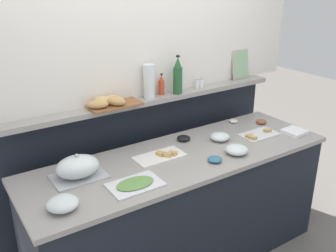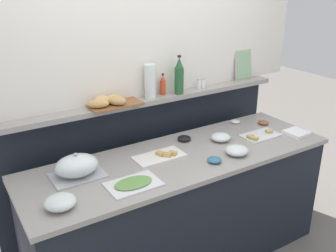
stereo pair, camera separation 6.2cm
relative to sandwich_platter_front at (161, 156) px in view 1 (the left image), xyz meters
name	(u,v)px [view 1 (the left image)]	position (x,y,z in m)	size (l,w,h in m)	color
ground_plane	(144,220)	(0.14, 0.53, -0.94)	(12.00, 12.00, 0.00)	slate
buffet_counter	(181,209)	(0.14, -0.07, -0.47)	(2.34, 0.75, 0.93)	black
back_ledge_unit	(145,161)	(0.14, 0.48, -0.28)	(2.50, 0.22, 1.24)	black
upper_wall_panel	(139,8)	(0.14, 0.51, 0.99)	(3.10, 0.08, 1.36)	white
sandwich_platter_front	(161,156)	(0.00, 0.00, 0.00)	(0.37, 0.19, 0.04)	white
sandwich_platter_rear	(259,134)	(0.88, -0.11, 0.00)	(0.32, 0.19, 0.04)	silver
cold_cuts_platter	(135,184)	(-0.35, -0.25, 0.00)	(0.34, 0.22, 0.02)	silver
serving_cloche	(78,167)	(-0.61, 0.04, 0.06)	(0.34, 0.24, 0.17)	#B7BABF
glass_bowl_large	(220,137)	(0.55, 0.00, 0.02)	(0.16, 0.16, 0.06)	silver
glass_bowl_medium	(63,204)	(-0.81, -0.25, 0.02)	(0.18, 0.18, 0.07)	silver
glass_bowl_small	(236,150)	(0.49, -0.26, 0.02)	(0.17, 0.17, 0.07)	silver
condiment_bowl_cream	(233,121)	(0.91, 0.22, 0.01)	(0.08, 0.08, 0.03)	silver
condiment_bowl_teal	(261,122)	(1.10, 0.07, 0.01)	(0.09, 0.09, 0.03)	brown
condiment_bowl_dark	(215,159)	(0.28, -0.27, 0.01)	(0.10, 0.10, 0.04)	teal
condiment_bowl_red	(184,138)	(0.31, 0.15, 0.01)	(0.11, 0.11, 0.04)	black
napkin_stack	(295,132)	(1.16, -0.24, 0.01)	(0.17, 0.17, 0.03)	white
hot_sauce_bottle	(162,85)	(0.28, 0.43, 0.38)	(0.04, 0.04, 0.18)	red
wine_bottle_green	(178,77)	(0.41, 0.38, 0.45)	(0.08, 0.08, 0.32)	#23562D
salt_shaker	(197,84)	(0.63, 0.41, 0.35)	(0.03, 0.03, 0.09)	white
pepper_shaker	(201,83)	(0.68, 0.41, 0.35)	(0.03, 0.03, 0.09)	white
bread_basket	(110,102)	(-0.20, 0.38, 0.34)	(0.43, 0.28, 0.08)	brown
framed_picture	(240,64)	(1.16, 0.45, 0.44)	(0.19, 0.06, 0.27)	#B2AD9E
water_carafe	(149,81)	(0.15, 0.41, 0.44)	(0.09, 0.09, 0.27)	silver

